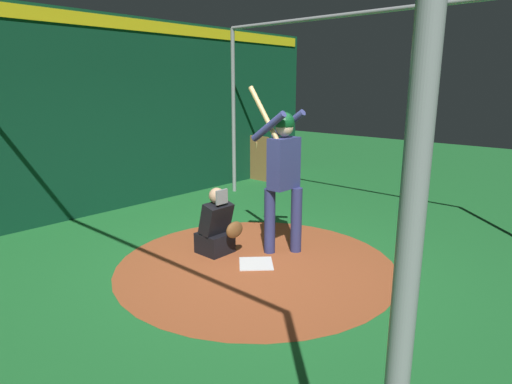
% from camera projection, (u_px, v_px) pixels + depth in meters
% --- Properties ---
extents(ground_plane, '(27.02, 27.02, 0.00)m').
position_uv_depth(ground_plane, '(256.00, 264.00, 5.55)').
color(ground_plane, '#1E6B2D').
extents(dirt_circle, '(3.51, 3.51, 0.01)m').
position_uv_depth(dirt_circle, '(256.00, 264.00, 5.55)').
color(dirt_circle, '#9E4C28').
rests_on(dirt_circle, ground).
extents(home_plate, '(0.59, 0.59, 0.01)m').
position_uv_depth(home_plate, '(256.00, 264.00, 5.54)').
color(home_plate, white).
rests_on(home_plate, dirt_circle).
extents(batter, '(0.68, 0.49, 2.21)m').
position_uv_depth(batter, '(283.00, 168.00, 5.70)').
color(batter, navy).
rests_on(batter, ground).
extents(catcher, '(0.58, 0.40, 0.91)m').
position_uv_depth(catcher, '(217.00, 228.00, 5.84)').
color(catcher, black).
rests_on(catcher, ground).
extents(back_wall, '(0.23, 11.02, 3.39)m').
position_uv_depth(back_wall, '(98.00, 115.00, 7.52)').
color(back_wall, '#0C3D26').
rests_on(back_wall, ground).
extents(cage_frame, '(6.02, 5.28, 3.33)m').
position_uv_depth(cage_frame, '(256.00, 76.00, 4.99)').
color(cage_frame, gray).
rests_on(cage_frame, ground).
extents(bat_rack, '(0.82, 0.21, 1.05)m').
position_uv_depth(bat_rack, '(256.00, 159.00, 10.39)').
color(bat_rack, olive).
rests_on(bat_rack, ground).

